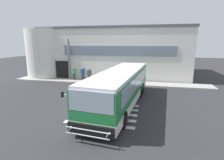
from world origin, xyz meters
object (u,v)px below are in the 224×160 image
Objects in this scene: passenger_near_column at (74,73)px; passenger_at_curb_edge at (89,74)px; bus_main_foreground at (120,88)px; passenger_by_doorway at (83,73)px; entry_support_column at (69,59)px.

passenger_near_column is 2.30m from passenger_at_curb_edge.
bus_main_foreground reaches higher than passenger_at_curb_edge.
passenger_by_doorway is (1.14, 0.10, 0.00)m from passenger_near_column.
passenger_by_doorway and passenger_at_curb_edge have the same top height.
passenger_at_curb_edge is (3.02, -1.05, -1.61)m from entry_support_column.
passenger_by_doorway is 1.00× the size of passenger_at_curb_edge.
bus_main_foreground reaches higher than passenger_near_column.
entry_support_column is 3.03× the size of passenger_by_doorway.
passenger_near_column is 1.00× the size of passenger_by_doorway.
bus_main_foreground is 6.98× the size of passenger_near_column.
bus_main_foreground is at bearing -53.84° from passenger_at_curb_edge.
entry_support_column reaches higher than passenger_near_column.
entry_support_column is 3.03× the size of passenger_near_column.
entry_support_column reaches higher than passenger_by_doorway.
passenger_at_curb_edge is at bearing 126.16° from bus_main_foreground.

